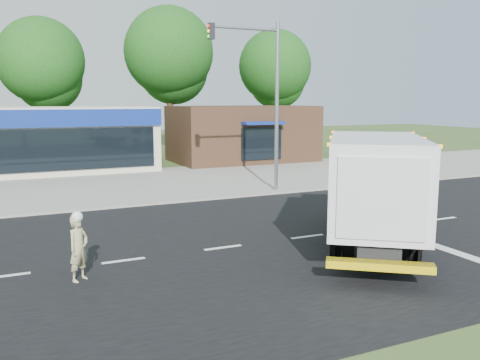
{
  "coord_description": "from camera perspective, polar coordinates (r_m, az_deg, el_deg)",
  "views": [
    {
      "loc": [
        -8.75,
        -13.69,
        4.44
      ],
      "look_at": [
        -1.5,
        2.01,
        1.7
      ],
      "focal_mm": 38.0,
      "sensor_mm": 36.0,
      "label": 1
    }
  ],
  "objects": [
    {
      "name": "ems_box_truck",
      "position": [
        15.8,
        14.73,
        -0.29
      ],
      "size": [
        6.46,
        7.62,
        3.42
      ],
      "rotation": [
        0.0,
        0.0,
        0.94
      ],
      "color": "black",
      "rests_on": "ground"
    },
    {
      "name": "sidewalk",
      "position": [
        23.98,
        -2.94,
        -1.54
      ],
      "size": [
        60.0,
        2.4,
        0.12
      ],
      "primitive_type": "cube",
      "color": "gray",
      "rests_on": "ground"
    },
    {
      "name": "parking_apron",
      "position": [
        29.38,
        -7.16,
        0.25
      ],
      "size": [
        60.0,
        9.0,
        0.02
      ],
      "primitive_type": "cube",
      "color": "gray",
      "rests_on": "ground"
    },
    {
      "name": "traffic_signal_pole",
      "position": [
        24.02,
        2.81,
        10.14
      ],
      "size": [
        3.51,
        0.25,
        8.0
      ],
      "color": "gray",
      "rests_on": "ground"
    },
    {
      "name": "emergency_worker",
      "position": [
        13.18,
        -17.68,
        -7.16
      ],
      "size": [
        0.71,
        0.69,
        1.76
      ],
      "rotation": [
        0.0,
        0.0,
        0.71
      ],
      "color": "tan",
      "rests_on": "ground"
    },
    {
      "name": "road_asphalt",
      "position": [
        16.84,
        7.57,
        -6.35
      ],
      "size": [
        60.0,
        14.0,
        0.02
      ],
      "primitive_type": "cube",
      "color": "black",
      "rests_on": "ground"
    },
    {
      "name": "background_trees",
      "position": [
        42.7,
        -14.4,
        12.67
      ],
      "size": [
        36.77,
        7.39,
        12.1
      ],
      "color": "#332114",
      "rests_on": "ground"
    },
    {
      "name": "brown_storefront",
      "position": [
        37.26,
        0.29,
        5.24
      ],
      "size": [
        10.0,
        6.7,
        4.0
      ],
      "color": "#382316",
      "rests_on": "ground"
    },
    {
      "name": "ground",
      "position": [
        16.84,
        7.57,
        -6.36
      ],
      "size": [
        120.0,
        120.0,
        0.0
      ],
      "primitive_type": "plane",
      "color": "#385123",
      "rests_on": "ground"
    },
    {
      "name": "retail_strip_mall",
      "position": [
        33.71,
        -25.2,
        4.01
      ],
      "size": [
        18.0,
        6.2,
        4.0
      ],
      "color": "beige",
      "rests_on": "ground"
    },
    {
      "name": "lane_markings",
      "position": [
        16.55,
        14.08,
        -6.77
      ],
      "size": [
        55.2,
        7.0,
        0.01
      ],
      "color": "silver",
      "rests_on": "road_asphalt"
    }
  ]
}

